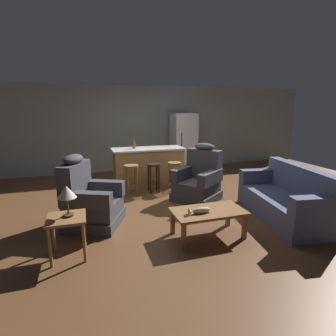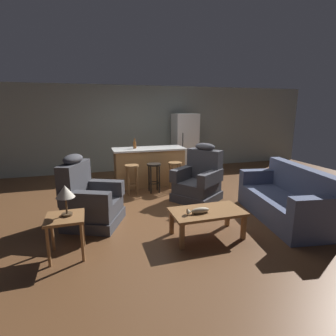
# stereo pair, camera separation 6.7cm
# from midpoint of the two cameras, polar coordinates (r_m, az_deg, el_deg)

# --- Properties ---
(ground_plane) EXTENTS (12.00, 12.00, 0.00)m
(ground_plane) POSITION_cam_midpoint_polar(r_m,az_deg,el_deg) (5.56, -1.32, -7.37)
(ground_plane) COLOR brown
(back_wall) EXTENTS (12.00, 0.05, 2.60)m
(back_wall) POSITION_cam_midpoint_polar(r_m,az_deg,el_deg) (8.29, -7.50, 8.46)
(back_wall) COLOR #939E93
(back_wall) RESTS_ON ground_plane
(coffee_table) EXTENTS (1.10, 0.60, 0.42)m
(coffee_table) POSITION_cam_midpoint_polar(r_m,az_deg,el_deg) (4.07, 8.29, -9.83)
(coffee_table) COLOR olive
(coffee_table) RESTS_ON ground_plane
(fish_figurine) EXTENTS (0.34, 0.10, 0.10)m
(fish_figurine) POSITION_cam_midpoint_polar(r_m,az_deg,el_deg) (3.91, 6.38, -9.21)
(fish_figurine) COLOR #4C3823
(fish_figurine) RESTS_ON coffee_table
(couch) EXTENTS (1.12, 2.01, 0.94)m
(couch) POSITION_cam_midpoint_polar(r_m,az_deg,el_deg) (5.11, 24.01, -6.37)
(couch) COLOR #4C5675
(couch) RESTS_ON ground_plane
(recliner_near_lamp) EXTENTS (1.11, 1.11, 1.20)m
(recliner_near_lamp) POSITION_cam_midpoint_polar(r_m,az_deg,el_deg) (4.60, -17.19, -6.80)
(recliner_near_lamp) COLOR #3D3D42
(recliner_near_lamp) RESTS_ON ground_plane
(recliner_near_island) EXTENTS (1.17, 1.17, 1.20)m
(recliner_near_island) POSITION_cam_midpoint_polar(r_m,az_deg,el_deg) (5.64, 6.37, -2.65)
(recliner_near_island) COLOR #3D3D42
(recliner_near_island) RESTS_ON ground_plane
(end_table) EXTENTS (0.48, 0.48, 0.56)m
(end_table) POSITION_cam_midpoint_polar(r_m,az_deg,el_deg) (3.72, -21.65, -11.28)
(end_table) COLOR olive
(end_table) RESTS_ON ground_plane
(table_lamp) EXTENTS (0.24, 0.24, 0.41)m
(table_lamp) POSITION_cam_midpoint_polar(r_m,az_deg,el_deg) (3.61, -21.70, -5.16)
(table_lamp) COLOR #4C3823
(table_lamp) RESTS_ON end_table
(kitchen_island) EXTENTS (1.80, 0.70, 0.95)m
(kitchen_island) POSITION_cam_midpoint_polar(r_m,az_deg,el_deg) (6.69, -4.58, 0.35)
(kitchen_island) COLOR #AD7F4C
(kitchen_island) RESTS_ON ground_plane
(bar_stool_left) EXTENTS (0.32, 0.32, 0.68)m
(bar_stool_left) POSITION_cam_midpoint_polar(r_m,az_deg,el_deg) (5.99, -8.26, -1.31)
(bar_stool_left) COLOR olive
(bar_stool_left) RESTS_ON ground_plane
(bar_stool_middle) EXTENTS (0.32, 0.32, 0.68)m
(bar_stool_middle) POSITION_cam_midpoint_polar(r_m,az_deg,el_deg) (6.08, -3.48, -0.96)
(bar_stool_middle) COLOR black
(bar_stool_middle) RESTS_ON ground_plane
(bar_stool_right) EXTENTS (0.32, 0.32, 0.68)m
(bar_stool_right) POSITION_cam_midpoint_polar(r_m,az_deg,el_deg) (6.23, 1.12, -0.62)
(bar_stool_right) COLOR olive
(bar_stool_right) RESTS_ON ground_plane
(refrigerator) EXTENTS (0.70, 0.69, 1.76)m
(refrigerator) POSITION_cam_midpoint_polar(r_m,az_deg,el_deg) (8.15, 3.15, 5.51)
(refrigerator) COLOR white
(refrigerator) RESTS_ON ground_plane
(bottle_tall_green) EXTENTS (0.08, 0.08, 0.25)m
(bottle_tall_green) POSITION_cam_midpoint_polar(r_m,az_deg,el_deg) (6.55, -7.71, 5.05)
(bottle_tall_green) COLOR brown
(bottle_tall_green) RESTS_ON kitchen_island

